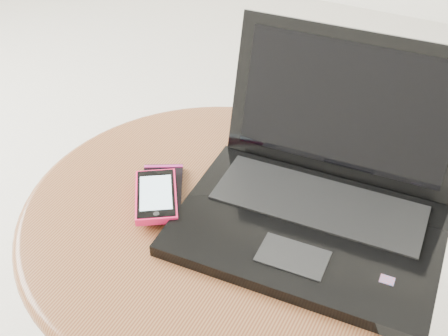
% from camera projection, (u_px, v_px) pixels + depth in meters
% --- Properties ---
extents(table, '(0.58, 0.58, 0.46)m').
position_uv_depth(table, '(218.00, 256.00, 0.89)').
color(table, brown).
rests_on(table, ground).
extents(laptop, '(0.37, 0.32, 0.23)m').
position_uv_depth(laptop, '(319.00, 192.00, 0.80)').
color(laptop, black).
rests_on(laptop, table).
extents(phone_black, '(0.11, 0.13, 0.01)m').
position_uv_depth(phone_black, '(162.00, 190.00, 0.86)').
color(phone_black, black).
rests_on(phone_black, table).
extents(phone_pink, '(0.11, 0.12, 0.01)m').
position_uv_depth(phone_pink, '(156.00, 196.00, 0.83)').
color(phone_pink, '#F71A52').
rests_on(phone_pink, phone_black).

